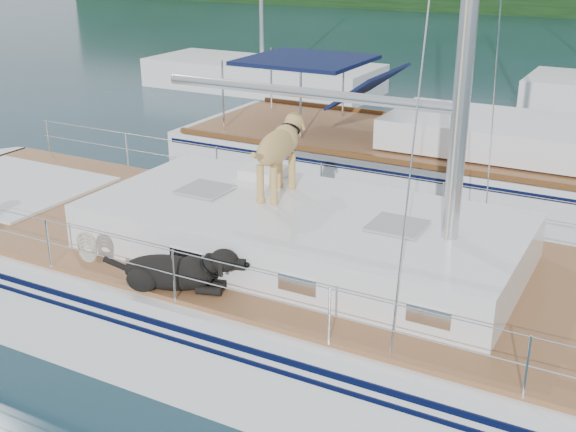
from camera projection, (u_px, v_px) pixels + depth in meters
The scene contains 4 objects.
ground at pixel (248, 326), 9.61m from camera, with size 120.00×120.00×0.00m, color black.
main_sailboat at pixel (253, 282), 9.32m from camera, with size 12.00×3.85×14.01m.
neighbor_sailboat at pixel (457, 171), 13.96m from camera, with size 11.00×3.50×13.30m.
bg_boat_west at pixel (262, 76), 24.49m from camera, with size 8.00×3.00×11.65m.
Camera 1 is at (4.50, -7.15, 4.83)m, focal length 45.00 mm.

